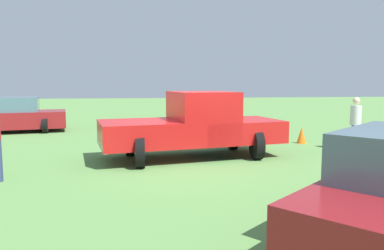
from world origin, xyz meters
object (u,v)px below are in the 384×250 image
object	(u,v)px
sedan_near	(8,116)
traffic_cone	(302,135)
pickup_truck	(196,124)
person_bystander	(355,121)

from	to	relation	value
sedan_near	traffic_cone	bearing A→B (deg)	146.87
pickup_truck	person_bystander	size ratio (longest dim) A/B	3.22
pickup_truck	person_bystander	bearing A→B (deg)	173.69
pickup_truck	traffic_cone	xyz separation A→B (m)	(1.82, -3.89, -0.66)
sedan_near	traffic_cone	size ratio (longest dim) A/B	8.90
person_bystander	traffic_cone	size ratio (longest dim) A/B	2.93
sedan_near	traffic_cone	distance (m)	11.69
person_bystander	pickup_truck	bearing A→B (deg)	-125.67
sedan_near	person_bystander	xyz separation A→B (m)	(-5.81, -11.88, 0.24)
pickup_truck	sedan_near	distance (m)	9.30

